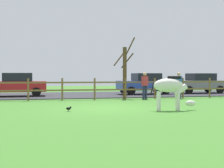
# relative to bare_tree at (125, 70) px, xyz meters

# --- Properties ---
(ground_plane) EXTENTS (60.00, 60.00, 0.00)m
(ground_plane) POSITION_rel_bare_tree_xyz_m (-2.51, -5.42, -1.76)
(ground_plane) COLOR #3D7528
(parking_asphalt) EXTENTS (28.00, 7.40, 0.05)m
(parking_asphalt) POSITION_rel_bare_tree_xyz_m (-2.51, 3.88, -1.74)
(parking_asphalt) COLOR #2D2D33
(parking_asphalt) RESTS_ON ground_plane
(paddock_fence) EXTENTS (21.22, 0.11, 1.29)m
(paddock_fence) POSITION_rel_bare_tree_xyz_m (-2.96, -0.42, -1.03)
(paddock_fence) COLOR brown
(paddock_fence) RESTS_ON ground_plane
(bare_tree) EXTENTS (1.32, 0.86, 3.84)m
(bare_tree) POSITION_rel_bare_tree_xyz_m (0.00, 0.00, 0.00)
(bare_tree) COLOR #513A23
(bare_tree) RESTS_ON ground_plane
(zebra) EXTENTS (1.93, 0.66, 1.41)m
(zebra) POSITION_rel_bare_tree_xyz_m (-0.04, -6.87, -0.84)
(zebra) COLOR white
(zebra) RESTS_ON ground_plane
(crow_on_grass) EXTENTS (0.22, 0.10, 0.20)m
(crow_on_grass) POSITION_rel_bare_tree_xyz_m (-4.15, -6.33, -1.64)
(crow_on_grass) COLOR black
(crow_on_grass) RESTS_ON ground_plane
(parked_car_red) EXTENTS (4.01, 1.91, 1.56)m
(parked_car_red) POSITION_rel_bare_tree_xyz_m (-6.71, 3.18, -0.92)
(parked_car_red) COLOR red
(parked_car_red) RESTS_ON parking_asphalt
(parked_car_blue) EXTENTS (4.06, 2.00, 1.56)m
(parked_car_blue) POSITION_rel_bare_tree_xyz_m (2.55, 3.41, -0.92)
(parked_car_blue) COLOR #2D4CAD
(parked_car_blue) RESTS_ON parking_asphalt
(parked_car_grey) EXTENTS (4.05, 1.97, 1.56)m
(parked_car_grey) POSITION_rel_bare_tree_xyz_m (7.19, 3.59, -0.92)
(parked_car_grey) COLOR slate
(parked_car_grey) RESTS_ON parking_asphalt
(visitor_left_of_tree) EXTENTS (0.40, 0.29, 1.64)m
(visitor_left_of_tree) POSITION_rel_bare_tree_xyz_m (3.27, -0.84, -0.85)
(visitor_left_of_tree) COLOR #232847
(visitor_left_of_tree) RESTS_ON ground_plane
(visitor_right_of_tree) EXTENTS (0.40, 0.29, 1.64)m
(visitor_right_of_tree) POSITION_rel_bare_tree_xyz_m (1.02, -0.84, -0.85)
(visitor_right_of_tree) COLOR #232847
(visitor_right_of_tree) RESTS_ON ground_plane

